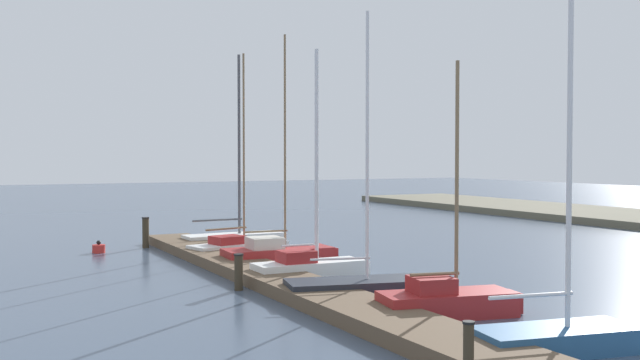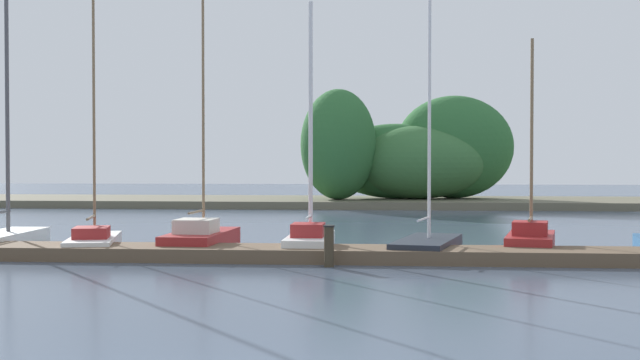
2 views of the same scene
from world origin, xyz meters
The scene contains 9 objects.
dock_pier centered at (0.00, 13.13, 0.17)m, with size 23.13×1.80×0.35m.
far_shore centered at (4.74, 38.94, 2.25)m, with size 65.95×8.00×6.38m.
sailboat_0 centered at (-9.32, 15.45, 0.39)m, with size 1.37×4.37×7.86m.
sailboat_1 centered at (-6.36, 14.47, 0.33)m, with size 2.03×4.10×7.50m.
sailboat_2 centered at (-3.38, 14.80, 0.39)m, with size 1.56×3.97×7.78m.
sailboat_3 centered at (-0.32, 14.49, 0.43)m, with size 1.12×3.63×6.88m.
sailboat_4 centered at (2.86, 14.41, 0.32)m, with size 2.11×4.08×7.44m.
sailboat_5 centered at (5.67, 15.11, 0.38)m, with size 1.79×3.46×5.89m.
mooring_piling_1 centered at (0.39, 11.89, 0.51)m, with size 0.27×0.27×1.01m.
Camera 2 is at (2.02, -8.77, 2.60)m, focal length 48.48 mm.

